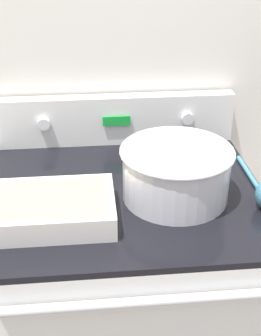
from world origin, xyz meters
TOP-DOWN VIEW (x-y plane):
  - kitchen_wall at (0.00, 0.71)m, footprint 8.00×0.05m
  - stove_range at (0.00, 0.34)m, footprint 0.78×0.71m
  - control_panel at (0.00, 0.65)m, footprint 0.78×0.07m
  - mixing_bowl at (0.14, 0.29)m, footprint 0.30×0.30m
  - casserole_dish at (-0.20, 0.21)m, footprint 0.33×0.22m

SIDE VIEW (x-z plane):
  - stove_range at x=0.00m, z-range 0.00..0.93m
  - casserole_dish at x=-0.20m, z-range 0.94..1.00m
  - mixing_bowl at x=0.14m, z-range 0.94..1.09m
  - control_panel at x=0.00m, z-range 0.93..1.10m
  - kitchen_wall at x=0.00m, z-range 0.00..2.50m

